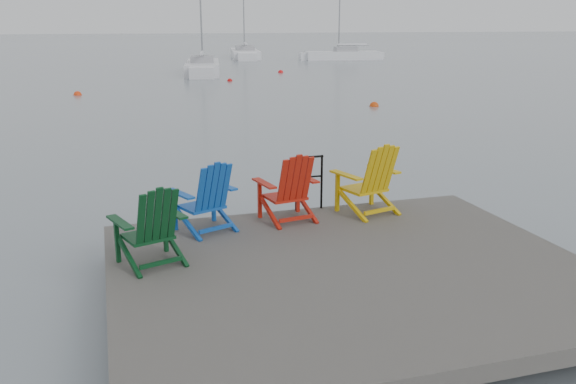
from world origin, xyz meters
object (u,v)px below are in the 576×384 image
object	(u,v)px
sailboat_mid	(245,54)
buoy_d	(230,81)
chair_blue	(206,196)
sailboat_near	(203,68)
buoy_a	(374,106)
buoy_b	(78,95)
chair_green	(151,225)
chair_yellow	(370,178)
handrail	(309,177)
chair_red	(289,187)
sailboat_far	(342,56)
buoy_c	(281,73)

from	to	relation	value
sailboat_mid	buoy_d	bearing A→B (deg)	-95.06
chair_blue	sailboat_near	xyz separation A→B (m)	(5.57, 35.22, -0.68)
chair_blue	buoy_d	bearing A→B (deg)	55.58
buoy_a	buoy_b	world-z (taller)	buoy_a
chair_green	chair_yellow	size ratio (longest dim) A/B	0.91
handrail	chair_red	world-z (taller)	chair_red
chair_blue	sailboat_mid	distance (m)	54.90
chair_green	handrail	bearing A→B (deg)	13.95
chair_green	buoy_a	distance (m)	19.68
sailboat_mid	handrail	bearing A→B (deg)	-91.87
sailboat_near	sailboat_far	world-z (taller)	sailboat_near
buoy_b	buoy_c	bearing A→B (deg)	37.93
buoy_b	buoy_c	xyz separation A→B (m)	(13.52, 10.54, 0.00)
sailboat_mid	sailboat_far	size ratio (longest dim) A/B	1.37
chair_blue	chair_red	world-z (taller)	chair_red
sailboat_mid	buoy_c	bearing A→B (deg)	-85.41
handrail	sailboat_near	distance (m)	34.83
chair_green	chair_blue	distance (m)	1.40
buoy_d	buoy_c	bearing A→B (deg)	48.19
sailboat_near	chair_green	bearing A→B (deg)	-90.10
buoy_a	buoy_d	distance (m)	13.74
buoy_c	sailboat_near	bearing A→B (deg)	168.00
sailboat_far	chair_yellow	bearing A→B (deg)	165.32
chair_yellow	sailboat_near	size ratio (longest dim) A/B	0.10
sailboat_mid	buoy_a	xyz separation A→B (m)	(-3.01, -37.96, -0.35)
sailboat_mid	buoy_a	world-z (taller)	sailboat_mid
chair_blue	chair_yellow	size ratio (longest dim) A/B	0.92
sailboat_far	buoy_b	xyz separation A→B (m)	(-23.45, -23.55, -0.36)
sailboat_near	buoy_d	size ratio (longest dim) A/B	37.36
handrail	chair_blue	xyz separation A→B (m)	(-1.78, -0.60, -0.01)
handrail	sailboat_near	size ratio (longest dim) A/B	0.08
chair_blue	handrail	bearing A→B (deg)	-3.57
handrail	sailboat_near	xyz separation A→B (m)	(3.79, 34.62, -0.69)
buoy_b	buoy_c	world-z (taller)	buoy_b
chair_green	buoy_d	xyz separation A→B (m)	(7.05, 29.79, -1.03)
chair_green	chair_yellow	world-z (taller)	chair_yellow
chair_red	buoy_d	world-z (taller)	chair_red
sailboat_mid	sailboat_near	bearing A→B (deg)	-101.73
chair_green	sailboat_near	size ratio (longest dim) A/B	0.09
chair_blue	chair_yellow	bearing A→B (deg)	-19.95
chair_blue	buoy_b	size ratio (longest dim) A/B	2.70
handrail	sailboat_mid	size ratio (longest dim) A/B	0.07
chair_yellow	buoy_b	bearing A→B (deg)	86.98
handrail	chair_blue	world-z (taller)	chair_blue
sailboat_near	chair_red	bearing A→B (deg)	-86.98
buoy_b	sailboat_far	bearing A→B (deg)	45.12
sailboat_mid	buoy_b	world-z (taller)	sailboat_mid
chair_red	sailboat_near	world-z (taller)	sailboat_near
chair_blue	buoy_a	xyz separation A→B (m)	(9.76, 15.44, -1.04)
chair_blue	buoy_a	distance (m)	18.29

